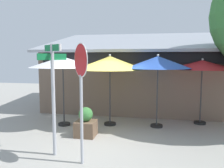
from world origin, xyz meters
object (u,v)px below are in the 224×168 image
patio_umbrella_royal_blue_right (158,63)px  sidewalk_planter (86,124)px  stop_sign (81,80)px  patio_umbrella_crimson_far_right (202,65)px  patio_umbrella_ivory_left (63,62)px  patio_umbrella_mustard_center (110,63)px  street_sign_post (53,89)px

patio_umbrella_royal_blue_right → sidewalk_planter: size_ratio=2.79×
sidewalk_planter → stop_sign: bearing=-75.3°
patio_umbrella_crimson_far_right → patio_umbrella_ivory_left: bearing=-167.1°
stop_sign → patio_umbrella_mustard_center: 3.29m
patio_umbrella_royal_blue_right → street_sign_post: bearing=-130.6°
patio_umbrella_mustard_center → stop_sign: bearing=-90.2°
stop_sign → patio_umbrella_mustard_center: size_ratio=1.08×
stop_sign → patio_umbrella_crimson_far_right: stop_sign is taller
street_sign_post → stop_sign: size_ratio=1.00×
patio_umbrella_ivory_left → sidewalk_planter: patio_umbrella_ivory_left is taller
patio_umbrella_mustard_center → sidewalk_planter: bearing=-110.1°
patio_umbrella_mustard_center → patio_umbrella_royal_blue_right: 1.72m
street_sign_post → patio_umbrella_crimson_far_right: street_sign_post is taller
street_sign_post → patio_umbrella_mustard_center: street_sign_post is taller
street_sign_post → patio_umbrella_crimson_far_right: size_ratio=1.15×
stop_sign → patio_umbrella_crimson_far_right: (3.36, 4.07, 0.23)m
patio_umbrella_crimson_far_right → stop_sign: bearing=-129.5°
stop_sign → patio_umbrella_mustard_center: stop_sign is taller
patio_umbrella_crimson_far_right → sidewalk_planter: bearing=-150.5°
patio_umbrella_royal_blue_right → sidewalk_planter: 3.30m
patio_umbrella_crimson_far_right → sidewalk_planter: size_ratio=2.63×
patio_umbrella_ivory_left → patio_umbrella_mustard_center: bearing=12.1°
patio_umbrella_royal_blue_right → patio_umbrella_crimson_far_right: (1.62, 0.72, -0.10)m
street_sign_post → sidewalk_planter: 2.08m
patio_umbrella_crimson_far_right → patio_umbrella_royal_blue_right: bearing=-156.2°
patio_umbrella_ivory_left → patio_umbrella_mustard_center: 1.72m
patio_umbrella_royal_blue_right → sidewalk_planter: (-2.23, -1.46, -1.94)m
stop_sign → patio_umbrella_ivory_left: size_ratio=1.09×
patio_umbrella_mustard_center → sidewalk_planter: (-0.51, -1.39, -1.92)m
patio_umbrella_crimson_far_right → sidewalk_planter: 4.80m
street_sign_post → sidewalk_planter: (0.35, 1.55, -1.34)m
patio_umbrella_mustard_center → sidewalk_planter: 2.42m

